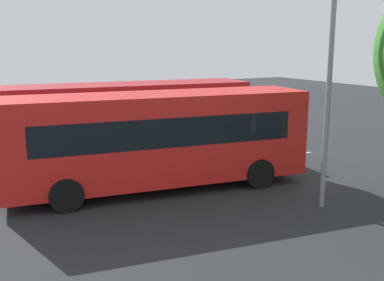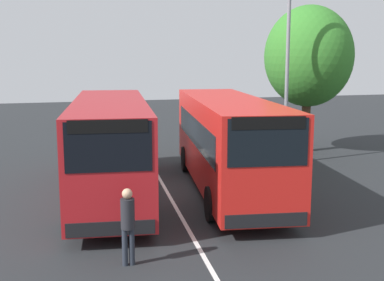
{
  "view_description": "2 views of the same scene",
  "coord_description": "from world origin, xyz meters",
  "px_view_note": "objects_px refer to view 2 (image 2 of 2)",
  "views": [
    {
      "loc": [
        7.05,
        15.85,
        4.94
      ],
      "look_at": [
        -1.15,
        1.14,
        1.34
      ],
      "focal_mm": 43.17,
      "sensor_mm": 36.0,
      "label": 1
    },
    {
      "loc": [
        16.95,
        -3.79,
        4.74
      ],
      "look_at": [
        0.28,
        0.89,
        1.81
      ],
      "focal_mm": 46.87,
      "sensor_mm": 36.0,
      "label": 2
    }
  ],
  "objects_px": {
    "bus_far_left": "(111,144)",
    "street_lamp": "(284,47)",
    "bus_center_left": "(228,141)",
    "pedestrian": "(128,220)",
    "depot_tree": "(308,57)"
  },
  "relations": [
    {
      "from": "bus_far_left",
      "to": "street_lamp",
      "type": "height_order",
      "value": "street_lamp"
    },
    {
      "from": "bus_center_left",
      "to": "street_lamp",
      "type": "height_order",
      "value": "street_lamp"
    },
    {
      "from": "pedestrian",
      "to": "depot_tree",
      "type": "distance_m",
      "value": 16.07
    },
    {
      "from": "bus_center_left",
      "to": "pedestrian",
      "type": "height_order",
      "value": "bus_center_left"
    },
    {
      "from": "bus_far_left",
      "to": "depot_tree",
      "type": "bearing_deg",
      "value": 125.18
    },
    {
      "from": "depot_tree",
      "to": "pedestrian",
      "type": "bearing_deg",
      "value": -42.81
    },
    {
      "from": "pedestrian",
      "to": "street_lamp",
      "type": "xyz_separation_m",
      "value": [
        -8.95,
        8.09,
        4.03
      ]
    },
    {
      "from": "pedestrian",
      "to": "street_lamp",
      "type": "height_order",
      "value": "street_lamp"
    },
    {
      "from": "pedestrian",
      "to": "depot_tree",
      "type": "bearing_deg",
      "value": -42.23
    },
    {
      "from": "pedestrian",
      "to": "street_lamp",
      "type": "bearing_deg",
      "value": -41.56
    },
    {
      "from": "pedestrian",
      "to": "bus_center_left",
      "type": "bearing_deg",
      "value": -38.0
    },
    {
      "from": "bus_far_left",
      "to": "depot_tree",
      "type": "relative_size",
      "value": 1.44
    },
    {
      "from": "street_lamp",
      "to": "depot_tree",
      "type": "bearing_deg",
      "value": -161.03
    },
    {
      "from": "bus_far_left",
      "to": "pedestrian",
      "type": "height_order",
      "value": "bus_far_left"
    },
    {
      "from": "bus_center_left",
      "to": "depot_tree",
      "type": "xyz_separation_m",
      "value": [
        -6.04,
        6.29,
        2.89
      ]
    }
  ]
}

